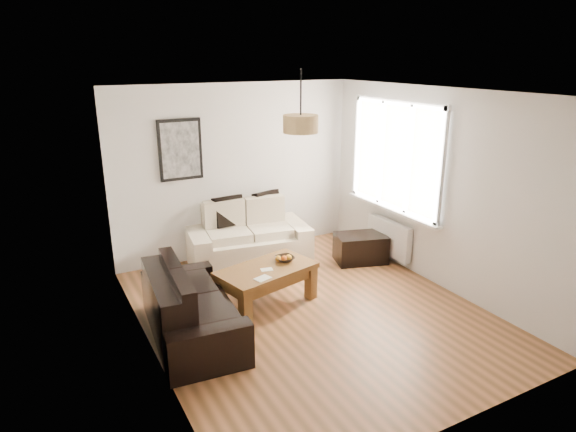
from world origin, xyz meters
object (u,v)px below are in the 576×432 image
coffee_table (267,286)px  ottoman (361,248)px  sofa_leather (192,304)px  loveseat_cream (248,234)px

coffee_table → ottoman: coffee_table is taller
sofa_leather → ottoman: bearing=-69.2°
coffee_table → ottoman: (1.83, 0.55, -0.03)m
loveseat_cream → sofa_leather: size_ratio=1.01×
sofa_leather → ottoman: sofa_leather is taller
sofa_leather → ottoman: 3.00m
sofa_leather → ottoman: size_ratio=2.34×
coffee_table → ottoman: 1.91m
sofa_leather → coffee_table: sofa_leather is taller
sofa_leather → coffee_table: 1.09m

